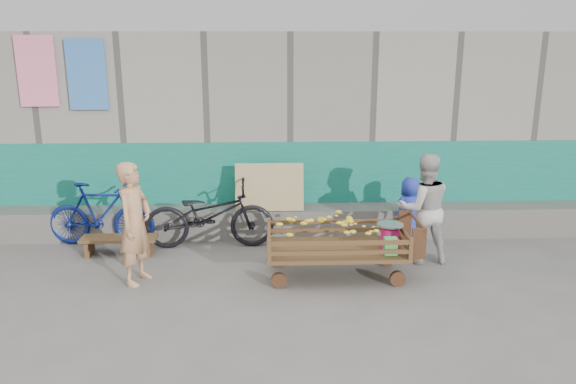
{
  "coord_description": "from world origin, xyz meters",
  "views": [
    {
      "loc": [
        0.29,
        -5.72,
        2.87
      ],
      "look_at": [
        0.54,
        1.2,
        1.0
      ],
      "focal_mm": 35.0,
      "sensor_mm": 36.0,
      "label": 1
    }
  ],
  "objects_px": {
    "bench": "(119,242)",
    "bicycle_blue": "(101,214)",
    "bicycle_dark": "(209,215)",
    "woman": "(424,209)",
    "vendor_man": "(135,224)",
    "banana_cart": "(334,236)",
    "child": "(409,210)"
  },
  "relations": [
    {
      "from": "bench",
      "to": "bicycle_blue",
      "type": "height_order",
      "value": "bicycle_blue"
    },
    {
      "from": "child",
      "to": "vendor_man",
      "type": "bearing_deg",
      "value": -8.7
    },
    {
      "from": "woman",
      "to": "banana_cart",
      "type": "bearing_deg",
      "value": 18.45
    },
    {
      "from": "bicycle_dark",
      "to": "bicycle_blue",
      "type": "relative_size",
      "value": 1.18
    },
    {
      "from": "vendor_man",
      "to": "banana_cart",
      "type": "bearing_deg",
      "value": -70.44
    },
    {
      "from": "woman",
      "to": "child",
      "type": "distance_m",
      "value": 0.75
    },
    {
      "from": "bicycle_dark",
      "to": "banana_cart",
      "type": "bearing_deg",
      "value": -126.06
    },
    {
      "from": "vendor_man",
      "to": "bicycle_blue",
      "type": "relative_size",
      "value": 0.97
    },
    {
      "from": "woman",
      "to": "bicycle_blue",
      "type": "relative_size",
      "value": 0.95
    },
    {
      "from": "banana_cart",
      "to": "bicycle_blue",
      "type": "xyz_separation_m",
      "value": [
        -3.21,
        1.25,
        -0.08
      ]
    },
    {
      "from": "vendor_man",
      "to": "woman",
      "type": "relative_size",
      "value": 1.02
    },
    {
      "from": "bench",
      "to": "woman",
      "type": "height_order",
      "value": "woman"
    },
    {
      "from": "woman",
      "to": "bicycle_blue",
      "type": "distance_m",
      "value": 4.53
    },
    {
      "from": "woman",
      "to": "vendor_man",
      "type": "bearing_deg",
      "value": 5.87
    },
    {
      "from": "bicycle_dark",
      "to": "child",
      "type": "bearing_deg",
      "value": -90.49
    },
    {
      "from": "woman",
      "to": "bicycle_dark",
      "type": "relative_size",
      "value": 0.81
    },
    {
      "from": "bench",
      "to": "bicycle_dark",
      "type": "relative_size",
      "value": 0.57
    },
    {
      "from": "bicycle_blue",
      "to": "child",
      "type": "bearing_deg",
      "value": -86.08
    },
    {
      "from": "vendor_man",
      "to": "bicycle_dark",
      "type": "bearing_deg",
      "value": -14.93
    },
    {
      "from": "child",
      "to": "bicycle_dark",
      "type": "relative_size",
      "value": 0.54
    },
    {
      "from": "child",
      "to": "bicycle_dark",
      "type": "distance_m",
      "value": 2.89
    },
    {
      "from": "bicycle_dark",
      "to": "bicycle_blue",
      "type": "distance_m",
      "value": 1.57
    },
    {
      "from": "bicycle_dark",
      "to": "bicycle_blue",
      "type": "bearing_deg",
      "value": 83.07
    },
    {
      "from": "bench",
      "to": "vendor_man",
      "type": "relative_size",
      "value": 0.69
    },
    {
      "from": "bicycle_blue",
      "to": "vendor_man",
      "type": "bearing_deg",
      "value": -143.91
    },
    {
      "from": "banana_cart",
      "to": "child",
      "type": "bearing_deg",
      "value": 43.72
    },
    {
      "from": "bench",
      "to": "bicycle_blue",
      "type": "relative_size",
      "value": 0.67
    },
    {
      "from": "vendor_man",
      "to": "child",
      "type": "height_order",
      "value": "vendor_man"
    },
    {
      "from": "banana_cart",
      "to": "bench",
      "type": "relative_size",
      "value": 1.82
    },
    {
      "from": "vendor_man",
      "to": "bicycle_blue",
      "type": "bearing_deg",
      "value": 49.28
    },
    {
      "from": "bench",
      "to": "banana_cart",
      "type": "bearing_deg",
      "value": -16.5
    },
    {
      "from": "child",
      "to": "bench",
      "type": "bearing_deg",
      "value": -23.01
    }
  ]
}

